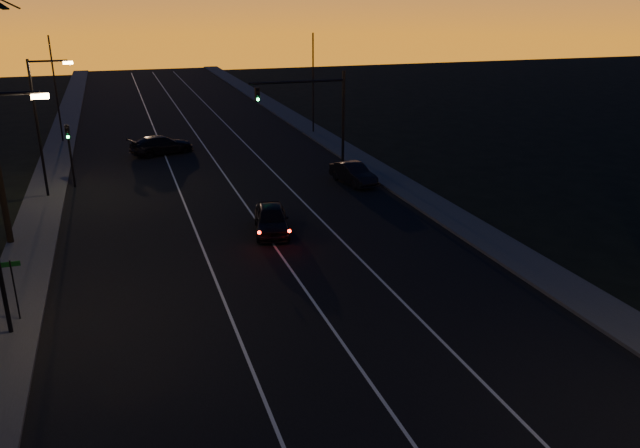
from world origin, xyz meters
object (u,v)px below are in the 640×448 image
object	(u,v)px
signal_mast	(313,103)
cross_car	(162,145)
lead_car	(271,219)
right_car	(353,173)

from	to	relation	value
signal_mast	cross_car	size ratio (longest dim) A/B	1.29
lead_car	cross_car	size ratio (longest dim) A/B	0.93
signal_mast	right_car	size ratio (longest dim) A/B	1.61
signal_mast	cross_car	xyz separation A→B (m)	(-10.27, 7.87, -4.03)
lead_car	cross_car	bearing A→B (deg)	101.17
right_car	cross_car	distance (m)	17.28
signal_mast	lead_car	size ratio (longest dim) A/B	1.39
signal_mast	lead_car	bearing A→B (deg)	-116.83
cross_car	right_car	bearing A→B (deg)	-48.06
lead_car	right_car	xyz separation A→B (m)	(7.55, 7.41, -0.05)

